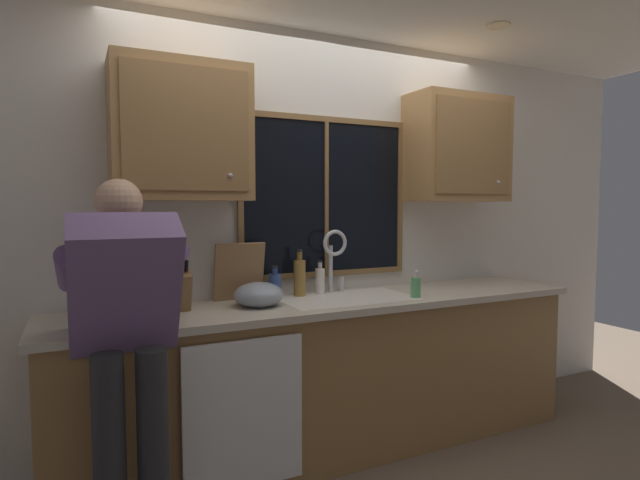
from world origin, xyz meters
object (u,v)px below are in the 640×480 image
Objects in this scene: knife_block at (178,291)px; mixing_bowl at (259,295)px; person_standing at (126,323)px; bottle_amber_small at (275,285)px; bottle_green_glass at (320,280)px; soap_dispenser at (416,287)px; cutting_board at (239,272)px; bottle_tall_clear at (300,277)px.

knife_block is 1.17× the size of mixing_bowl.
bottle_amber_small is (0.88, 0.52, 0.03)m from person_standing.
knife_block is at bearing -171.87° from bottle_green_glass.
bottle_green_glass reaches higher than bottle_amber_small.
person_standing is 9.47× the size of soap_dispenser.
knife_block is 0.90m from bottle_green_glass.
knife_block is at bearing 172.62° from mixing_bowl.
bottle_amber_small is (0.21, -0.03, -0.09)m from cutting_board.
mixing_bowl is (0.05, -0.20, -0.11)m from cutting_board.
person_standing is 0.80m from mixing_bowl.
bottle_green_glass is at bearing 21.37° from mixing_bowl.
person_standing is at bearing -140.67° from cutting_board.
person_standing reaches higher than mixing_bowl.
bottle_green_glass is at bearing 2.79° from bottle_tall_clear.
knife_block is at bearing -170.87° from bottle_tall_clear.
bottle_green_glass reaches higher than soap_dispenser.
cutting_board is 1.62× the size of bottle_green_glass.
knife_block is (0.29, 0.40, 0.05)m from person_standing.
bottle_green_glass is (0.89, 0.13, -0.02)m from knife_block.
bottle_green_glass is (-0.47, 0.35, 0.02)m from soap_dispenser.
person_standing is at bearing -149.50° from bottle_amber_small.
knife_block is 1.38m from soap_dispenser.
bottle_amber_small is at bearing 30.50° from person_standing.
knife_block is 1.52× the size of bottle_green_glass.
person_standing reaches higher than cutting_board.
soap_dispenser is at bearing -20.98° from cutting_board.
soap_dispenser is at bearing -9.49° from knife_block.
cutting_board reaches higher than bottle_amber_small.
knife_block is 1.91× the size of soap_dispenser.
knife_block is 0.93× the size of cutting_board.
bottle_green_glass is at bearing -2.44° from cutting_board.
mixing_bowl is at bearing 169.56° from soap_dispenser.
mixing_bowl is 0.37m from bottle_tall_clear.
cutting_board is 0.23m from mixing_bowl.
bottle_tall_clear is (0.75, 0.12, 0.01)m from knife_block.
cutting_board is (0.38, 0.15, 0.06)m from knife_block.
bottle_amber_small is (-0.30, -0.01, -0.01)m from bottle_green_glass.
person_standing is 1.30m from bottle_green_glass.
cutting_board is at bearing 39.33° from person_standing.
person_standing is at bearing -173.97° from soap_dispenser.
cutting_board is at bearing 175.55° from bottle_tall_clear.
cutting_board is at bearing 103.00° from mixing_bowl.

